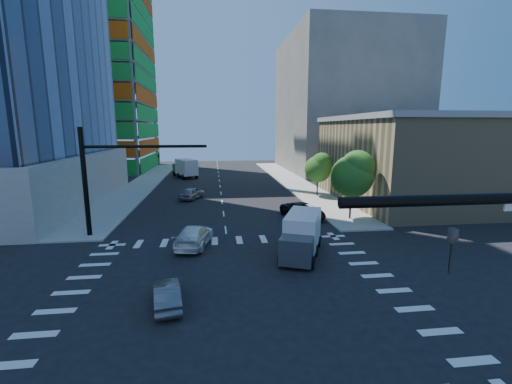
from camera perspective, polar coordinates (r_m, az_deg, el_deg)
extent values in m
plane|color=black|center=(20.00, -3.76, -16.25)|extent=(160.00, 160.00, 0.00)
cube|color=silver|center=(19.99, -3.76, -16.23)|extent=(20.00, 20.00, 0.01)
cube|color=gray|center=(60.05, 5.93, 1.90)|extent=(5.00, 60.00, 0.15)
cube|color=gray|center=(59.65, -18.19, 1.37)|extent=(5.00, 60.00, 0.15)
cube|color=green|center=(82.51, -17.91, 20.85)|extent=(0.12, 24.00, 49.00)
cube|color=#C24E0B|center=(73.93, -30.20, 21.26)|extent=(24.00, 0.12, 49.00)
cube|color=tan|center=(47.71, 25.97, 4.64)|extent=(20.00, 22.00, 10.00)
cube|color=gray|center=(47.56, 26.49, 11.00)|extent=(20.50, 22.50, 0.60)
cube|color=#625F58|center=(78.18, 14.29, 13.85)|extent=(24.00, 30.00, 28.00)
imported|color=black|center=(8.43, 29.70, -8.46)|extent=(0.16, 0.20, 1.00)
cylinder|color=black|center=(31.47, -26.61, 1.45)|extent=(0.40, 0.40, 9.00)
cylinder|color=black|center=(29.89, -17.94, 7.23)|extent=(10.00, 0.24, 0.24)
imported|color=black|center=(29.79, -15.92, 5.20)|extent=(0.16, 0.20, 1.00)
cylinder|color=#382316|center=(35.41, 15.43, -2.45)|extent=(0.20, 0.20, 2.27)
sphere|color=#1F4612|center=(34.87, 15.68, 2.50)|extent=(4.16, 4.16, 4.16)
sphere|color=#397C29|center=(34.64, 16.56, 4.03)|extent=(3.25, 3.25, 3.25)
cylinder|color=#382316|center=(46.61, 10.16, 0.60)|extent=(0.20, 0.20, 1.92)
sphere|color=#1F4612|center=(46.24, 10.27, 3.79)|extent=(3.52, 3.52, 3.52)
sphere|color=#397C29|center=(45.99, 10.89, 4.77)|extent=(2.75, 2.75, 2.75)
imported|color=black|center=(35.17, 7.80, -3.12)|extent=(4.31, 6.07, 1.54)
imported|color=white|center=(27.26, -10.26, -7.18)|extent=(3.23, 5.79, 1.58)
imported|color=gray|center=(45.09, -10.64, -0.18)|extent=(3.53, 4.94, 1.56)
imported|color=#58575C|center=(18.90, -14.61, -16.17)|extent=(1.91, 3.89, 1.23)
cube|color=silver|center=(24.63, 7.53, -6.70)|extent=(3.80, 5.09, 2.39)
cube|color=#404148|center=(24.81, 7.50, -8.02)|extent=(2.59, 2.34, 1.75)
cube|color=silver|center=(65.50, -11.84, 4.18)|extent=(4.52, 5.96, 2.79)
cube|color=#404148|center=(65.57, -11.81, 3.58)|extent=(3.04, 2.77, 2.04)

